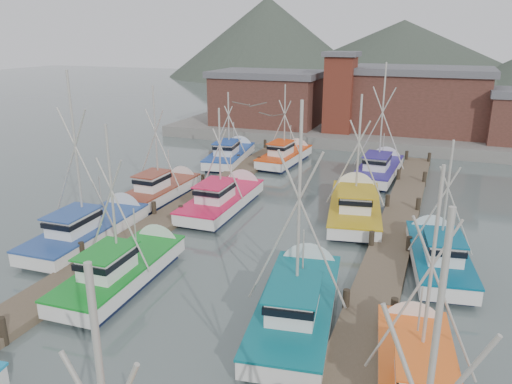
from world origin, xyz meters
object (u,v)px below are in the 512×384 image
(boat_4, at_px, (127,268))
(boat_12, at_px, (287,156))
(lookout_tower, at_px, (340,92))
(boat_8, at_px, (225,198))

(boat_4, xyz_separation_m, boat_12, (0.15, 25.07, -0.00))
(boat_4, relative_size, boat_12, 1.03)
(lookout_tower, distance_m, boat_12, 12.01)
(boat_8, bearing_deg, boat_4, -91.03)
(boat_4, height_order, boat_12, boat_4)
(lookout_tower, height_order, boat_4, lookout_tower)
(lookout_tower, height_order, boat_12, lookout_tower)
(lookout_tower, bearing_deg, boat_8, -96.15)
(lookout_tower, relative_size, boat_12, 0.98)
(lookout_tower, bearing_deg, boat_4, -94.24)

